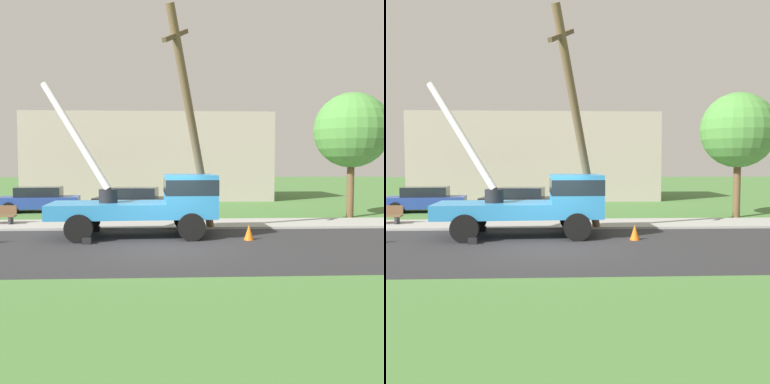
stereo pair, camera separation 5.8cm
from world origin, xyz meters
The scene contains 10 objects.
ground_plane centered at (0.00, 12.00, 0.00)m, with size 120.00×120.00×0.00m, color #477538.
road_asphalt centered at (0.00, 0.00, 0.00)m, with size 80.00×7.87×0.01m, color #2B2B2D.
sidewalk_strip centered at (0.00, 5.41, 0.05)m, with size 80.00×2.95×0.10m, color #9E9E99.
utility_truck centered at (-0.37, 2.39, 1.41)m, with size 6.87×3.21×5.98m.
leaning_utility_pole centered at (1.01, 2.53, 4.28)m, with size 2.21×3.74×8.39m.
traffic_cone_ahead centered at (3.03, 1.32, 0.28)m, with size 0.36×0.36×0.56m, color orange.
parked_sedan_blue centered at (-7.22, 11.20, 0.71)m, with size 4.55×2.28×1.42m.
parked_sedan_black centered at (-1.76, 10.32, 0.71)m, with size 4.55×2.29×1.42m.
roadside_tree_near centered at (9.39, 7.83, 4.42)m, with size 3.79×3.79×6.33m.
lowrise_building_backdrop centered at (-1.32, 20.25, 3.20)m, with size 18.00×6.00×6.40m, color #A5998C.
Camera 2 is at (0.20, -14.91, 2.82)m, focal length 42.58 mm.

